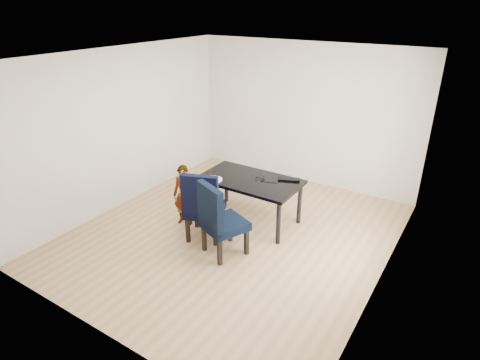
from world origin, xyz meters
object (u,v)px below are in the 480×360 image
Objects in this scene: child at (184,195)px; laptop at (289,178)px; dining_table at (250,200)px; chair_right at (225,218)px; plate at (213,180)px; chair_left at (205,204)px.

child is 1.71m from laptop.
chair_right is at bearing -79.54° from dining_table.
dining_table is 0.71m from plate.
child is at bearing -142.25° from dining_table.
dining_table is 1.07m from child.
plate is 1.22m from laptop.
chair_left reaches higher than laptop.
laptop is at bearing 34.04° from dining_table.
dining_table is 1.42× the size of chair_right.
laptop is (1.00, 0.70, 0.01)m from plate.
chair_right reaches higher than chair_left.
chair_left is 0.53m from child.
child is 0.53m from plate.
dining_table is 1.42× the size of chair_left.
chair_left is at bearing -28.76° from child.
laptop is (1.36, 1.00, 0.26)m from child.
chair_left reaches higher than dining_table.
dining_table is 0.87m from chair_left.
chair_right reaches higher than laptop.
laptop reaches higher than plate.
plate reaches higher than dining_table.
child is 3.35× the size of plate.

